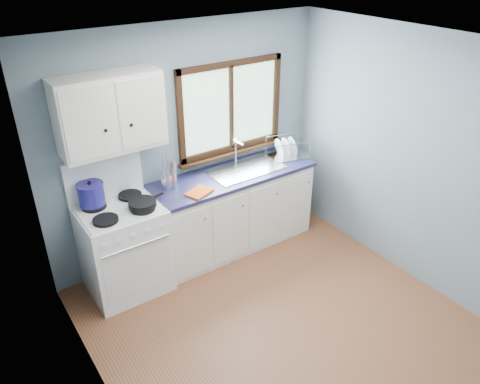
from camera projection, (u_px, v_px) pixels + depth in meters
floor at (292, 334)px, 4.27m from camera, size 3.20×3.60×0.02m
ceiling at (312, 53)px, 3.05m from camera, size 3.20×3.60×0.02m
wall_back at (187, 143)px, 4.96m from camera, size 3.20×0.02×2.50m
wall_left at (101, 296)px, 2.86m from camera, size 0.02×3.60×2.50m
wall_right at (428, 166)px, 4.46m from camera, size 0.02×3.60×2.50m
gas_range at (124, 246)px, 4.61m from camera, size 0.76×0.69×1.36m
base_cabinets at (232, 213)px, 5.32m from camera, size 1.85×0.60×0.88m
countertop at (232, 175)px, 5.08m from camera, size 1.89×0.64×0.04m
sink at (246, 174)px, 5.19m from camera, size 0.84×0.46×0.44m
window at (231, 114)px, 5.10m from camera, size 1.36×0.10×1.03m
upper_cabinets at (110, 113)px, 4.14m from camera, size 0.95×0.35×0.70m
skillet at (143, 203)px, 4.37m from camera, size 0.42×0.33×0.05m
stockpot at (91, 194)px, 4.36m from camera, size 0.31×0.31×0.24m
utensil_crock at (167, 181)px, 4.74m from camera, size 0.17×0.17×0.41m
thermos at (173, 174)px, 4.71m from camera, size 0.08×0.08×0.30m
soap_bottle at (170, 171)px, 4.86m from camera, size 0.10×0.10×0.22m
dish_towel at (199, 192)px, 4.67m from camera, size 0.30×0.26×0.02m
dish_rack at (287, 151)px, 5.44m from camera, size 0.50×0.43×0.23m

